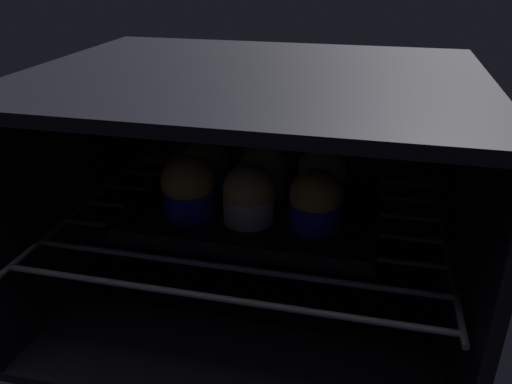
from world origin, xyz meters
TOP-DOWN VIEW (x-y plane):
  - oven_cavity at (0.00, 26.25)cm, footprint 59.00×47.00cm
  - oven_rack at (0.00, 22.00)cm, footprint 54.80×42.00cm
  - baking_tray at (0.00, 23.67)cm, footprint 35.59×26.57cm
  - muffin_row0_col0 at (-8.77, 18.98)cm, footprint 7.49×7.49cm
  - muffin_row0_col1 at (0.24, 19.16)cm, footprint 7.15×7.15cm
  - muffin_row0_col2 at (9.21, 19.46)cm, footprint 7.19×7.19cm
  - muffin_row1_col0 at (-9.24, 28.33)cm, footprint 7.11×7.11cm
  - muffin_row1_col1 at (0.03, 28.46)cm, footprint 7.36×7.36cm
  - muffin_row1_col2 at (9.01, 28.31)cm, footprint 7.40×7.40cm

SIDE VIEW (x-z plane):
  - oven_rack at x=0.00cm, z-range 13.20..14.00cm
  - baking_tray at x=0.00cm, z-range 13.59..15.79cm
  - oven_cavity at x=0.00cm, z-range -1.50..35.50cm
  - muffin_row1_col0 at x=-9.24cm, z-range 14.81..22.88cm
  - muffin_row1_col1 at x=0.03cm, z-range 14.78..23.08cm
  - muffin_row0_col1 at x=0.24cm, z-range 14.89..23.21cm
  - muffin_row0_col2 at x=9.21cm, z-range 14.89..23.26cm
  - muffin_row1_col2 at x=9.01cm, z-range 14.90..23.39cm
  - muffin_row0_col0 at x=-8.77cm, z-range 14.94..23.93cm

